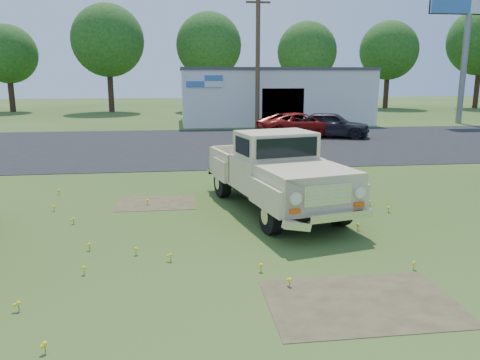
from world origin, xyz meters
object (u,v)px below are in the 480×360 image
vintage_pickup_truck (275,171)px  red_pickup (301,125)px  billboard (470,6)px  dark_sedan (331,125)px

vintage_pickup_truck → red_pickup: 15.64m
billboard → vintage_pickup_truck: size_ratio=1.89×
red_pickup → dark_sedan: 1.78m
vintage_pickup_truck → dark_sedan: (6.36, 14.56, -0.32)m
billboard → red_pickup: (-14.17, -6.67, -7.83)m
billboard → red_pickup: bearing=-154.8°
vintage_pickup_truck → red_pickup: size_ratio=1.14×
dark_sedan → vintage_pickup_truck: bearing=178.3°
billboard → dark_sedan: (-12.44, -7.04, -7.79)m
vintage_pickup_truck → red_pickup: (4.63, 14.94, -0.35)m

